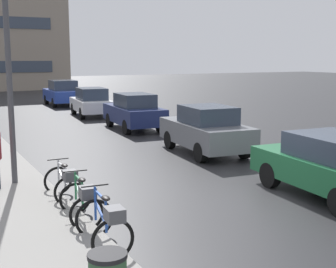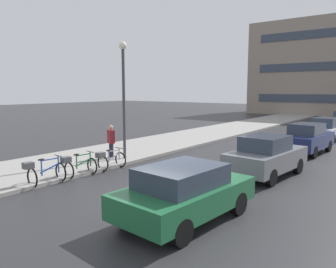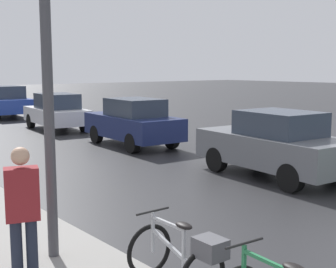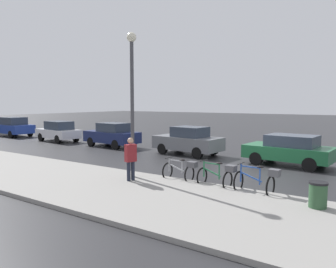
{
  "view_description": "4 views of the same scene",
  "coord_description": "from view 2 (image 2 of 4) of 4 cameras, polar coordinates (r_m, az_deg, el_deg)",
  "views": [
    {
      "loc": [
        -6.37,
        -8.55,
        3.28
      ],
      "look_at": [
        -0.72,
        2.03,
        1.29
      ],
      "focal_mm": 50.0,
      "sensor_mm": 36.0,
      "label": 1
    },
    {
      "loc": [
        6.8,
        -7.91,
        3.44
      ],
      "look_at": [
        -1.18,
        2.65,
        1.66
      ],
      "focal_mm": 35.0,
      "sensor_mm": 36.0,
      "label": 2
    },
    {
      "loc": [
        -7.07,
        -2.31,
        2.68
      ],
      "look_at": [
        -0.62,
        5.47,
        1.25
      ],
      "focal_mm": 50.0,
      "sensor_mm": 36.0,
      "label": 3
    },
    {
      "loc": [
        -14.13,
        -4.83,
        3.07
      ],
      "look_at": [
        -0.67,
        4.21,
        1.47
      ],
      "focal_mm": 35.0,
      "sensor_mm": 36.0,
      "label": 4
    }
  ],
  "objects": [
    {
      "name": "ground_plane",
      "position": [
        10.98,
        -3.5,
        -10.6
      ],
      "size": [
        140.0,
        140.0,
        0.0
      ],
      "primitive_type": "plane",
      "color": "#28282B"
    },
    {
      "name": "sidewalk_kerb",
      "position": [
        22.27,
        1.5,
        -1.04
      ],
      "size": [
        4.8,
        60.0,
        0.14
      ],
      "primitive_type": "cube",
      "color": "gray",
      "rests_on": "ground"
    },
    {
      "name": "bicycle_nearest",
      "position": [
        12.73,
        -20.96,
        -6.18
      ],
      "size": [
        0.81,
        1.47,
        1.02
      ],
      "color": "black",
      "rests_on": "ground"
    },
    {
      "name": "bicycle_second",
      "position": [
        13.48,
        -15.52,
        -5.26
      ],
      "size": [
        0.78,
        1.42,
        0.96
      ],
      "color": "black",
      "rests_on": "ground"
    },
    {
      "name": "bicycle_third",
      "position": [
        14.41,
        -10.21,
        -4.35
      ],
      "size": [
        0.72,
        1.35,
        0.9
      ],
      "color": "black",
      "rests_on": "ground"
    },
    {
      "name": "car_green",
      "position": [
        8.78,
        2.9,
        -9.99
      ],
      "size": [
        2.28,
        4.16,
        1.49
      ],
      "color": "#1E6038",
      "rests_on": "ground"
    },
    {
      "name": "car_grey",
      "position": [
        13.7,
        16.74,
        -3.7
      ],
      "size": [
        2.17,
        4.16,
        1.64
      ],
      "color": "slate",
      "rests_on": "ground"
    },
    {
      "name": "car_navy",
      "position": [
        19.41,
        23.03,
        -0.7
      ],
      "size": [
        2.03,
        4.13,
        1.64
      ],
      "color": "navy",
      "rests_on": "ground"
    },
    {
      "name": "car_white",
      "position": [
        24.81,
        25.88,
        0.78
      ],
      "size": [
        2.15,
        4.08,
        1.58
      ],
      "color": "silver",
      "rests_on": "ground"
    },
    {
      "name": "pedestrian",
      "position": [
        16.22,
        -9.88,
        -1.14
      ],
      "size": [
        0.46,
        0.36,
        1.75
      ],
      "color": "#1E2333",
      "rests_on": "ground"
    },
    {
      "name": "streetlamp",
      "position": [
        15.89,
        -7.75,
        8.13
      ],
      "size": [
        0.37,
        0.37,
        5.69
      ],
      "color": "#424247",
      "rests_on": "ground"
    },
    {
      "name": "building_facade_main",
      "position": [
        52.51,
        26.75,
        10.17
      ],
      "size": [
        20.79,
        10.82,
        12.95
      ],
      "color": "gray",
      "rests_on": "ground"
    }
  ]
}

